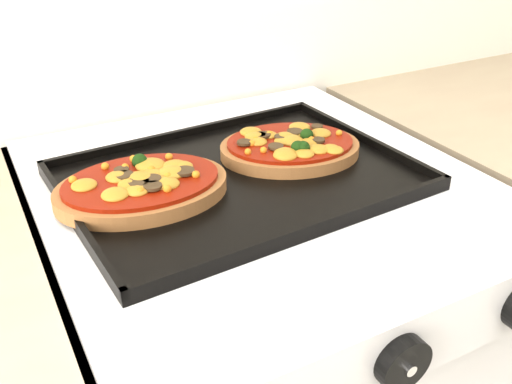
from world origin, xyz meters
TOP-DOWN VIEW (x-y plane):
  - control_panel at (-0.03, 1.39)m, footprint 0.60×0.02m
  - knob_center at (-0.04, 1.37)m, footprint 0.06×0.02m
  - baking_tray at (-0.06, 1.69)m, footprint 0.48×0.36m
  - pizza_left at (-0.19, 1.70)m, footprint 0.24×0.18m
  - pizza_right at (0.04, 1.72)m, footprint 0.24×0.21m

SIDE VIEW (x-z plane):
  - control_panel at x=-0.03m, z-range 0.81..0.90m
  - knob_center at x=-0.04m, z-range 0.82..0.89m
  - baking_tray at x=-0.06m, z-range 0.91..0.93m
  - pizza_right at x=0.04m, z-range 0.92..0.95m
  - pizza_left at x=-0.19m, z-range 0.92..0.95m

